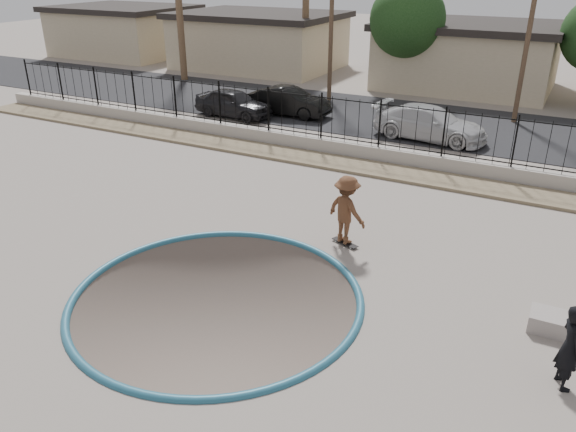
% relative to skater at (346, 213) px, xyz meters
% --- Properties ---
extents(ground, '(120.00, 120.00, 2.20)m').
position_rel_skater_xyz_m(ground, '(-1.64, 9.00, -2.08)').
color(ground, slate).
rests_on(ground, ground).
extents(bowl_pit, '(6.84, 6.84, 1.80)m').
position_rel_skater_xyz_m(bowl_pit, '(-1.64, -4.00, -0.98)').
color(bowl_pit, '#52463F').
rests_on(bowl_pit, ground).
extents(coping_ring, '(7.04, 7.04, 0.20)m').
position_rel_skater_xyz_m(coping_ring, '(-1.64, -4.00, -0.98)').
color(coping_ring, '#235B72').
rests_on(coping_ring, ground).
extents(rock_strip, '(42.00, 1.60, 0.11)m').
position_rel_skater_xyz_m(rock_strip, '(-1.64, 6.20, -0.93)').
color(rock_strip, '#8E795D').
rests_on(rock_strip, ground).
extents(retaining_wall, '(42.00, 0.45, 0.60)m').
position_rel_skater_xyz_m(retaining_wall, '(-1.64, 7.30, -0.68)').
color(retaining_wall, '#A2988E').
rests_on(retaining_wall, ground).
extents(fence, '(40.00, 0.04, 1.80)m').
position_rel_skater_xyz_m(fence, '(-1.64, 7.30, 0.52)').
color(fence, black).
rests_on(fence, retaining_wall).
extents(street, '(90.00, 8.00, 0.04)m').
position_rel_skater_xyz_m(street, '(-1.64, 14.00, -0.96)').
color(street, black).
rests_on(street, ground).
extents(house_west_far, '(10.60, 8.60, 3.90)m').
position_rel_skater_xyz_m(house_west_far, '(-29.64, 23.50, 0.99)').
color(house_west_far, tan).
rests_on(house_west_far, ground).
extents(house_west, '(11.60, 8.60, 3.90)m').
position_rel_skater_xyz_m(house_west, '(-16.64, 23.50, 0.99)').
color(house_west, tan).
rests_on(house_west, ground).
extents(house_center, '(10.60, 8.60, 3.90)m').
position_rel_skater_xyz_m(house_center, '(-1.64, 23.50, 0.99)').
color(house_center, tan).
rests_on(house_center, ground).
extents(utility_pole_left, '(1.70, 0.24, 9.00)m').
position_rel_skater_xyz_m(utility_pole_left, '(-7.64, 16.00, 3.72)').
color(utility_pole_left, '#473323').
rests_on(utility_pole_left, ground).
extents(utility_pole_mid, '(1.70, 0.24, 9.50)m').
position_rel_skater_xyz_m(utility_pole_mid, '(2.36, 16.00, 3.97)').
color(utility_pole_mid, '#473323').
rests_on(utility_pole_mid, ground).
extents(street_tree_left, '(4.32, 4.32, 6.36)m').
position_rel_skater_xyz_m(street_tree_left, '(-4.64, 20.00, 3.21)').
color(street_tree_left, '#473323').
rests_on(street_tree_left, ground).
extents(skater, '(1.44, 1.13, 1.96)m').
position_rel_skater_xyz_m(skater, '(0.00, 0.00, 0.00)').
color(skater, brown).
rests_on(skater, ground).
extents(skateboard, '(0.87, 0.49, 0.07)m').
position_rel_skater_xyz_m(skateboard, '(0.00, 0.00, -0.92)').
color(skateboard, black).
rests_on(skateboard, ground).
extents(videographer, '(0.66, 0.76, 1.76)m').
position_rel_skater_xyz_m(videographer, '(5.86, -3.41, -0.10)').
color(videographer, black).
rests_on(videographer, ground).
extents(concrete_ledge, '(1.61, 0.72, 0.40)m').
position_rel_skater_xyz_m(concrete_ledge, '(5.86, -1.64, -0.78)').
color(concrete_ledge, gray).
rests_on(concrete_ledge, ground).
extents(car_a, '(4.21, 1.92, 1.40)m').
position_rel_skater_xyz_m(car_a, '(-10.45, 10.40, -0.24)').
color(car_a, black).
rests_on(car_a, street).
extents(car_b, '(4.28, 1.50, 1.41)m').
position_rel_skater_xyz_m(car_b, '(-8.10, 11.96, -0.24)').
color(car_b, black).
rests_on(car_b, street).
extents(car_c, '(5.18, 2.53, 1.45)m').
position_rel_skater_xyz_m(car_c, '(-0.59, 11.12, -0.22)').
color(car_c, silver).
rests_on(car_c, street).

